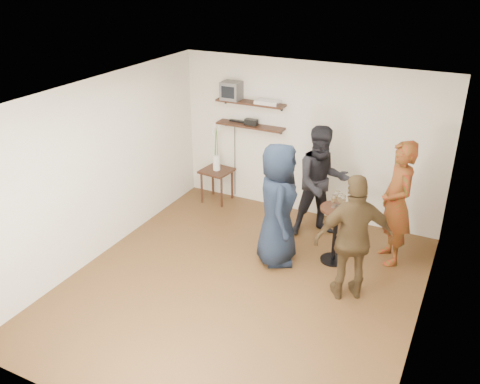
# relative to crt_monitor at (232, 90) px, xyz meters

# --- Properties ---
(room) EXTENTS (4.58, 5.08, 2.68)m
(room) POSITION_rel_crt_monitor_xyz_m (1.35, -2.38, -0.72)
(room) COLOR #4A2E17
(room) RESTS_ON ground
(shelf_upper) EXTENTS (1.20, 0.25, 0.04)m
(shelf_upper) POSITION_rel_crt_monitor_xyz_m (0.35, 0.00, -0.17)
(shelf_upper) COLOR black
(shelf_upper) RESTS_ON room
(shelf_lower) EXTENTS (1.20, 0.25, 0.04)m
(shelf_lower) POSITION_rel_crt_monitor_xyz_m (0.35, 0.00, -0.57)
(shelf_lower) COLOR black
(shelf_lower) RESTS_ON room
(crt_monitor) EXTENTS (0.32, 0.30, 0.30)m
(crt_monitor) POSITION_rel_crt_monitor_xyz_m (0.00, 0.00, 0.00)
(crt_monitor) COLOR #59595B
(crt_monitor) RESTS_ON shelf_upper
(dvd_deck) EXTENTS (0.40, 0.24, 0.06)m
(dvd_deck) POSITION_rel_crt_monitor_xyz_m (0.66, 0.00, -0.12)
(dvd_deck) COLOR silver
(dvd_deck) RESTS_ON shelf_upper
(radio) EXTENTS (0.22, 0.10, 0.10)m
(radio) POSITION_rel_crt_monitor_xyz_m (0.36, 0.00, -0.50)
(radio) COLOR black
(radio) RESTS_ON shelf_lower
(power_strip) EXTENTS (0.30, 0.05, 0.03)m
(power_strip) POSITION_rel_crt_monitor_xyz_m (0.08, 0.05, -0.54)
(power_strip) COLOR black
(power_strip) RESTS_ON shelf_lower
(side_table) EXTENTS (0.55, 0.55, 0.60)m
(side_table) POSITION_rel_crt_monitor_xyz_m (-0.23, -0.17, -1.51)
(side_table) COLOR black
(side_table) RESTS_ON room
(vase_lilies) EXTENTS (0.19, 0.19, 0.90)m
(vase_lilies) POSITION_rel_crt_monitor_xyz_m (-0.23, -0.18, -1.13)
(vase_lilies) COLOR white
(vase_lilies) RESTS_ON side_table
(drinks_table) EXTENTS (0.48, 0.48, 0.87)m
(drinks_table) POSITION_rel_crt_monitor_xyz_m (2.27, -1.20, -1.46)
(drinks_table) COLOR black
(drinks_table) RESTS_ON room
(wine_glass_fl) EXTENTS (0.06, 0.06, 0.18)m
(wine_glass_fl) POSITION_rel_crt_monitor_xyz_m (2.21, -1.22, -1.02)
(wine_glass_fl) COLOR silver
(wine_glass_fl) RESTS_ON drinks_table
(wine_glass_fr) EXTENTS (0.07, 0.07, 0.22)m
(wine_glass_fr) POSITION_rel_crt_monitor_xyz_m (2.35, -1.23, -1.00)
(wine_glass_fr) COLOR silver
(wine_glass_fr) RESTS_ON drinks_table
(wine_glass_bl) EXTENTS (0.07, 0.07, 0.22)m
(wine_glass_bl) POSITION_rel_crt_monitor_xyz_m (2.24, -1.14, -1.00)
(wine_glass_bl) COLOR silver
(wine_glass_bl) RESTS_ON drinks_table
(wine_glass_br) EXTENTS (0.07, 0.07, 0.21)m
(wine_glass_br) POSITION_rel_crt_monitor_xyz_m (2.29, -1.19, -1.00)
(wine_glass_br) COLOR silver
(wine_glass_br) RESTS_ON drinks_table
(person_plaid) EXTENTS (0.71, 0.80, 1.84)m
(person_plaid) POSITION_rel_crt_monitor_xyz_m (3.00, -0.79, -1.10)
(person_plaid) COLOR #B01614
(person_plaid) RESTS_ON room
(person_dark) EXTENTS (1.10, 1.04, 1.79)m
(person_dark) POSITION_rel_crt_monitor_xyz_m (1.81, -0.50, -1.12)
(person_dark) COLOR black
(person_dark) RESTS_ON room
(person_navy) EXTENTS (0.89, 1.04, 1.81)m
(person_navy) POSITION_rel_crt_monitor_xyz_m (1.51, -1.55, -1.11)
(person_navy) COLOR black
(person_navy) RESTS_ON room
(person_brown) EXTENTS (1.08, 0.87, 1.71)m
(person_brown) POSITION_rel_crt_monitor_xyz_m (2.69, -1.92, -1.16)
(person_brown) COLOR #45331D
(person_brown) RESTS_ON room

